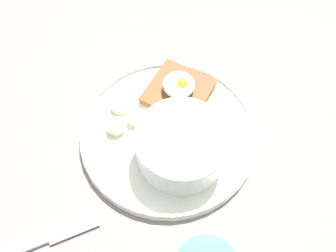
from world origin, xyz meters
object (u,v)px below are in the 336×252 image
object	(u,v)px
toast_slice	(178,91)
banana_slice_left	(137,119)
oatmeal_bowl	(181,146)
knife	(50,239)
poached_egg	(179,85)
banana_slice_back	(120,106)
banana_slice_front	(116,126)

from	to	relation	value
toast_slice	banana_slice_left	bearing A→B (deg)	69.20
oatmeal_bowl	knife	distance (cm)	22.23
oatmeal_bowl	poached_egg	xyz separation A→B (cm)	(5.86, -9.47, -0.33)
banana_slice_back	oatmeal_bowl	bearing A→B (deg)	170.30
oatmeal_bowl	banana_slice_back	world-z (taller)	oatmeal_bowl
toast_slice	banana_slice_back	distance (cm)	9.94
banana_slice_front	banana_slice_left	xyz separation A→B (cm)	(-1.99, -2.98, -0.20)
poached_egg	banana_slice_front	bearing A→B (deg)	64.77
knife	banana_slice_left	bearing A→B (deg)	-90.09
toast_slice	knife	xyz separation A→B (cm)	(3.02, 29.51, -1.37)
knife	poached_egg	bearing A→B (deg)	-96.08
toast_slice	banana_slice_left	xyz separation A→B (cm)	(2.99, 7.86, -0.13)
toast_slice	banana_slice_left	world-z (taller)	same
poached_egg	banana_slice_back	bearing A→B (deg)	46.96
poached_egg	banana_slice_left	xyz separation A→B (cm)	(3.11, 7.83, -2.05)
poached_egg	banana_slice_back	size ratio (longest dim) A/B	2.02
banana_slice_left	banana_slice_back	bearing A→B (deg)	-8.00
oatmeal_bowl	banana_slice_front	distance (cm)	11.25
toast_slice	oatmeal_bowl	bearing A→B (deg)	122.18
poached_egg	oatmeal_bowl	bearing A→B (deg)	121.76
oatmeal_bowl	banana_slice_left	xyz separation A→B (cm)	(8.97, -1.65, -2.38)
toast_slice	banana_slice_back	bearing A→B (deg)	47.60
banana_slice_front	banana_slice_back	distance (cm)	3.91
banana_slice_front	banana_slice_back	world-z (taller)	banana_slice_front
oatmeal_bowl	banana_slice_left	size ratio (longest dim) A/B	3.03
oatmeal_bowl	toast_slice	size ratio (longest dim) A/B	1.34
toast_slice	banana_slice_left	distance (cm)	8.41
toast_slice	banana_slice_front	xyz separation A→B (cm)	(4.97, 10.84, 0.07)
poached_egg	banana_slice_left	world-z (taller)	poached_egg
oatmeal_bowl	knife	bearing A→B (deg)	65.76
poached_egg	banana_slice_back	xyz separation A→B (cm)	(6.82, 7.31, -2.03)
banana_slice_front	banana_slice_left	size ratio (longest dim) A/B	0.83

